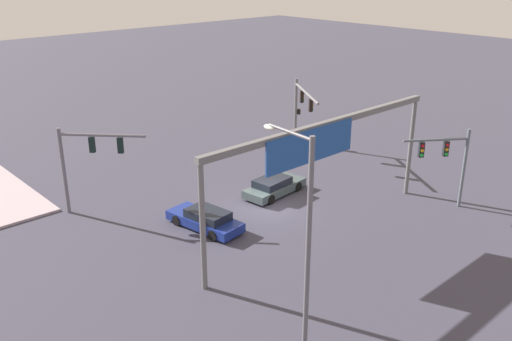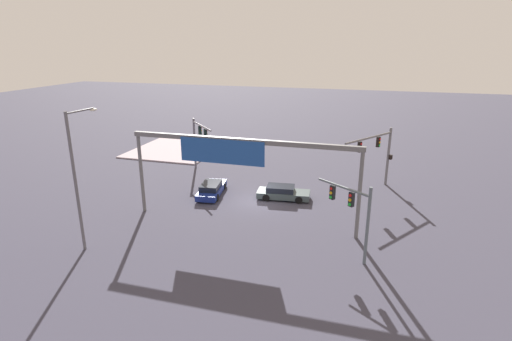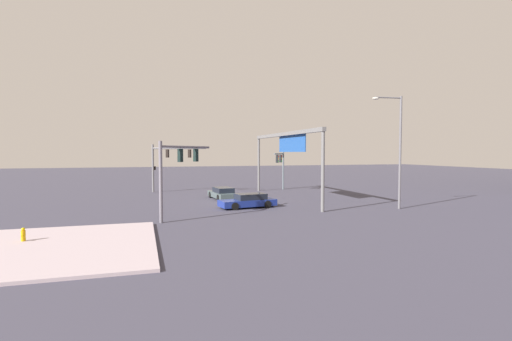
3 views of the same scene
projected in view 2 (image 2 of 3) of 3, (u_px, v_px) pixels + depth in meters
name	position (u px, v px, depth m)	size (l,w,h in m)	color
ground_plane	(259.00, 201.00, 35.77)	(182.71, 182.71, 0.00)	#3C3A49
sidewalk_corner	(181.00, 147.00, 53.86)	(10.49, 13.85, 0.15)	#AE9DA5
traffic_signal_near_corner	(353.00, 208.00, 25.51)	(3.55, 2.59, 5.20)	slate
traffic_signal_opposite_side	(198.00, 136.00, 43.15)	(3.79, 4.05, 5.54)	slate
traffic_signal_cross_street	(379.00, 149.00, 37.68)	(4.26, 5.94, 5.71)	slate
streetlamp_curved_arm	(77.00, 173.00, 26.09)	(0.50, 2.71, 9.44)	#605E62
overhead_sign_gantry	(237.00, 154.00, 29.76)	(17.63, 0.43, 6.78)	slate
sedan_car_approaching	(212.00, 189.00, 37.12)	(2.46, 5.06, 1.21)	navy
sedan_car_waiting_far	(283.00, 193.00, 36.18)	(4.84, 2.33, 1.21)	#435253
fire_hydrant_on_curb	(191.00, 145.00, 53.00)	(0.33, 0.22, 0.71)	#CE940C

